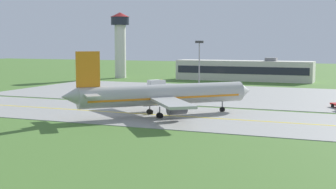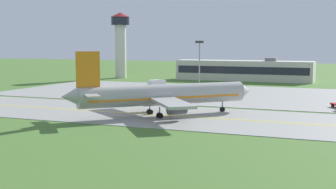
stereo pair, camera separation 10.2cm
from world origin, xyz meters
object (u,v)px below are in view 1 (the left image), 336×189
airplane_lead (162,95)px  control_tower (120,38)px  service_truck_catering (156,83)px  apron_light_mast (199,59)px

airplane_lead → control_tower: control_tower is taller
airplane_lead → service_truck_catering: airplane_lead is taller
airplane_lead → control_tower: size_ratio=1.21×
control_tower → apron_light_mast: size_ratio=1.76×
apron_light_mast → airplane_lead: bearing=-80.1°
control_tower → airplane_lead: bearing=-57.7°
apron_light_mast → control_tower: bearing=139.6°
airplane_lead → apron_light_mast: bearing=99.9°
airplane_lead → apron_light_mast: apron_light_mast is taller
airplane_lead → apron_light_mast: 47.91m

